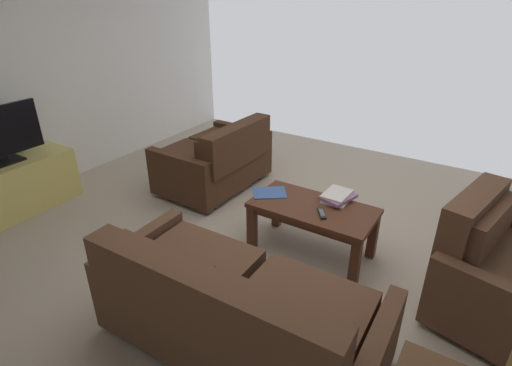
# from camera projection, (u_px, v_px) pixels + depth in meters

# --- Properties ---
(ground_plane) EXTENTS (5.96, 5.52, 0.01)m
(ground_plane) POSITION_uv_depth(u_px,v_px,m) (286.00, 254.00, 3.43)
(ground_plane) COLOR tan
(wall_right) EXTENTS (0.12, 5.52, 2.66)m
(wall_right) POSITION_uv_depth(u_px,v_px,m) (46.00, 63.00, 4.27)
(wall_right) COLOR white
(wall_right) RESTS_ON ground
(sofa_main) EXTENTS (1.75, 0.84, 0.80)m
(sofa_main) POSITION_uv_depth(u_px,v_px,m) (233.00, 311.00, 2.35)
(sofa_main) COLOR black
(sofa_main) RESTS_ON ground
(loveseat_near) EXTENTS (0.86, 1.23, 0.79)m
(loveseat_near) POSITION_uv_depth(u_px,v_px,m) (217.00, 159.00, 4.42)
(loveseat_near) COLOR black
(loveseat_near) RESTS_ON ground
(coffee_table) EXTENTS (1.01, 0.52, 0.45)m
(coffee_table) POSITION_uv_depth(u_px,v_px,m) (313.00, 214.00, 3.29)
(coffee_table) COLOR #4C2819
(coffee_table) RESTS_ON ground
(tv_stand) EXTENTS (0.48, 1.19, 0.54)m
(tv_stand) POSITION_uv_depth(u_px,v_px,m) (13.00, 188.00, 3.96)
(tv_stand) COLOR #D8C666
(tv_stand) RESTS_ON ground
(armchair_side) EXTENTS (0.98, 1.10, 0.86)m
(armchair_side) POSITION_uv_depth(u_px,v_px,m) (504.00, 274.00, 2.63)
(armchair_side) COLOR black
(armchair_side) RESTS_ON ground
(book_stack) EXTENTS (0.27, 0.33, 0.07)m
(book_stack) POSITION_uv_depth(u_px,v_px,m) (337.00, 197.00, 3.33)
(book_stack) COLOR silver
(book_stack) RESTS_ON coffee_table
(tv_remote) EXTENTS (0.13, 0.16, 0.02)m
(tv_remote) POSITION_uv_depth(u_px,v_px,m) (322.00, 213.00, 3.13)
(tv_remote) COLOR black
(tv_remote) RESTS_ON coffee_table
(loose_magazine) EXTENTS (0.36, 0.35, 0.01)m
(loose_magazine) POSITION_uv_depth(u_px,v_px,m) (269.00, 193.00, 3.46)
(loose_magazine) COLOR #385693
(loose_magazine) RESTS_ON coffee_table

